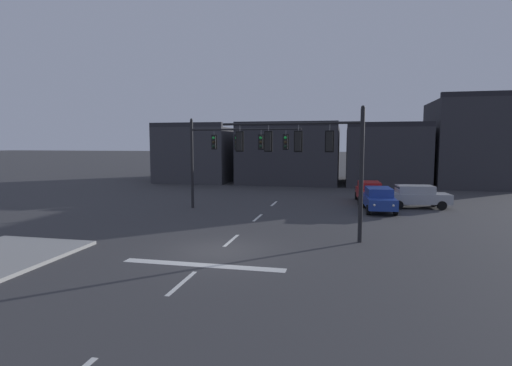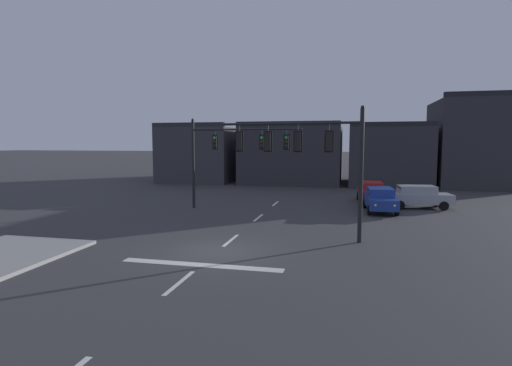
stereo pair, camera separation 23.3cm
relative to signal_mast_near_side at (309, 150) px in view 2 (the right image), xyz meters
The scene contains 9 objects.
ground_plane 6.41m from the signal_mast_near_side, 138.24° to the right, with size 400.00×400.00×0.00m, color #353538.
stop_bar_paint 7.60m from the signal_mast_near_side, 124.48° to the right, with size 6.40×0.50×0.01m, color silver.
lane_centreline 5.69m from the signal_mast_near_side, 161.77° to the right, with size 0.16×26.40×0.01m.
signal_mast_near_side is the anchor object (origin of this frame).
signal_mast_far_side 9.64m from the signal_mast_near_side, 129.49° to the left, with size 7.86×0.73×6.34m.
car_lot_nearside 13.35m from the signal_mast_near_side, 58.60° to the left, with size 4.59×2.28×1.61m.
car_lot_middle 10.36m from the signal_mast_near_side, 65.96° to the left, with size 2.13×4.54×1.61m.
car_lot_farside 13.96m from the signal_mast_near_side, 74.61° to the left, with size 2.08×4.52×1.61m.
building_row 28.93m from the signal_mast_near_side, 92.62° to the left, with size 38.22×13.69×9.50m.
Camera 2 is at (5.40, -16.12, 4.63)m, focal length 28.32 mm.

